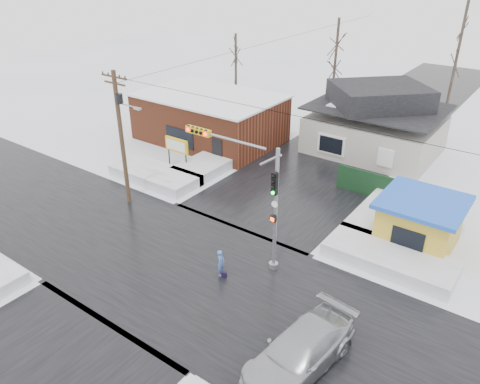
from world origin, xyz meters
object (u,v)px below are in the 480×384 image
Objects in this scene: traffic_signal at (250,186)px; kiosk at (419,221)px; pedestrian at (221,263)px; utility_pole at (122,132)px; car at (300,352)px; marquee_sign at (177,146)px.

kiosk is (7.07, 7.03, -3.08)m from traffic_signal.
kiosk is 3.03× the size of pedestrian.
utility_pole is 17.89m from car.
traffic_signal is 10.39m from utility_pole.
utility_pole reaches higher than traffic_signal.
marquee_sign is at bearing 100.13° from utility_pole.
marquee_sign is at bearing 34.07° from pedestrian.
car is at bearing -19.00° from utility_pole.
traffic_signal is at bearing 146.69° from car.
car is (17.50, -11.65, -1.07)m from marquee_sign.
traffic_signal is at bearing -2.95° from utility_pole.
utility_pole is 3.53× the size of marquee_sign.
marquee_sign is 0.43× the size of car.
kiosk reaches higher than pedestrian.
utility_pole is at bearing -159.56° from kiosk.
car reaches higher than pedestrian.
traffic_signal is 8.75m from car.
car is at bearing -40.17° from traffic_signal.
kiosk is at bearing 20.44° from utility_pole.
utility_pole is at bearing -79.87° from marquee_sign.
marquee_sign is at bearing 150.28° from traffic_signal.
pedestrian is (11.09, -8.67, -1.16)m from marquee_sign.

